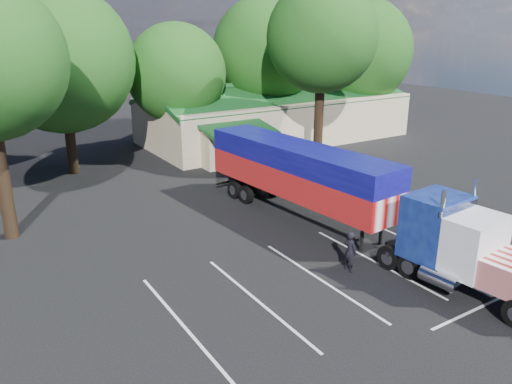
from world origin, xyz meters
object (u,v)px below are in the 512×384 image
silver_sedan (271,156)px  bicycle (255,173)px  woman (350,251)px  semi_truck (333,187)px

silver_sedan → bicycle: bearing=159.1°
woman → semi_truck: bearing=-36.0°
bicycle → silver_sedan: silver_sedan is taller
bicycle → silver_sedan: 3.95m
woman → silver_sedan: woman is taller
semi_truck → woman: 4.76m
bicycle → semi_truck: bearing=-121.8°
bicycle → silver_sedan: bearing=16.7°
semi_truck → bicycle: (1.63, 10.10, -2.04)m
woman → bicycle: bearing=-21.3°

